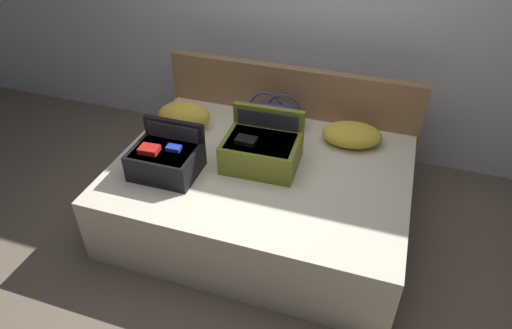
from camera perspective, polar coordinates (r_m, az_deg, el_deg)
ground_plane at (r=3.28m, az=-1.61°, el=-11.72°), size 12.00×12.00×0.00m
back_wall at (r=3.95m, az=6.66°, el=19.38°), size 8.00×0.10×2.60m
bed at (r=3.37m, az=0.61°, el=-3.89°), size 2.07×1.52×0.53m
headboard at (r=3.88m, az=4.30°, el=5.75°), size 2.11×0.08×0.94m
hard_case_large at (r=3.16m, az=0.72°, el=1.98°), size 0.53×0.43×0.36m
hard_case_medium at (r=3.15m, az=-11.34°, el=0.78°), size 0.45×0.37×0.33m
duffel_bag at (r=3.61m, az=2.42°, el=6.36°), size 0.50×0.30×0.29m
pillow_near_headboard at (r=3.63m, az=-9.06°, el=6.11°), size 0.46×0.36×0.22m
pillow_center_head at (r=3.49m, az=12.02°, el=3.72°), size 0.49×0.37×0.15m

